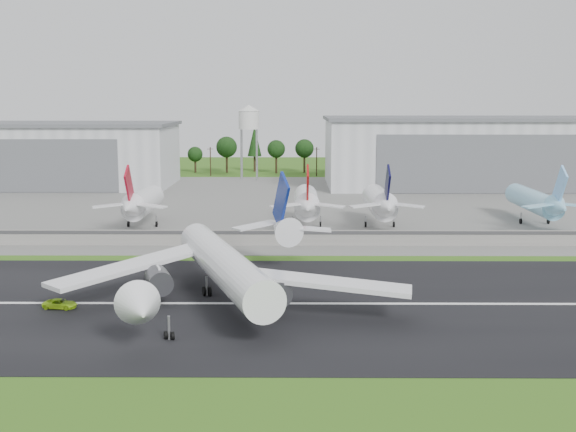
{
  "coord_description": "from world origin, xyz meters",
  "views": [
    {
      "loc": [
        12.21,
        -98.01,
        31.25
      ],
      "look_at": [
        11.25,
        40.0,
        9.0
      ],
      "focal_mm": 45.0,
      "sensor_mm": 36.0,
      "label": 1
    }
  ],
  "objects_px": {
    "main_airliner": "(223,274)",
    "parked_jet_red_a": "(141,203)",
    "parked_jet_skyblue": "(538,202)",
    "parked_jet_red_b": "(307,203)",
    "ground_vehicle": "(60,304)",
    "parked_jet_navy": "(381,203)"
  },
  "relations": [
    {
      "from": "main_airliner",
      "to": "parked_jet_red_a",
      "type": "height_order",
      "value": "main_airliner"
    },
    {
      "from": "parked_jet_red_a",
      "to": "parked_jet_skyblue",
      "type": "distance_m",
      "value": 98.92
    },
    {
      "from": "parked_jet_red_b",
      "to": "parked_jet_skyblue",
      "type": "relative_size",
      "value": 0.84
    },
    {
      "from": "parked_jet_red_a",
      "to": "parked_jet_red_b",
      "type": "distance_m",
      "value": 40.69
    },
    {
      "from": "parked_jet_skyblue",
      "to": "parked_jet_red_b",
      "type": "bearing_deg",
      "value": -175.13
    },
    {
      "from": "ground_vehicle",
      "to": "parked_jet_skyblue",
      "type": "relative_size",
      "value": 0.14
    },
    {
      "from": "main_airliner",
      "to": "parked_jet_skyblue",
      "type": "distance_m",
      "value": 101.87
    },
    {
      "from": "parked_jet_skyblue",
      "to": "main_airliner",
      "type": "bearing_deg",
      "value": -135.06
    },
    {
      "from": "main_airliner",
      "to": "ground_vehicle",
      "type": "relative_size",
      "value": 11.3
    },
    {
      "from": "parked_jet_navy",
      "to": "parked_jet_skyblue",
      "type": "distance_m",
      "value": 40.24
    },
    {
      "from": "main_airliner",
      "to": "ground_vehicle",
      "type": "xyz_separation_m",
      "value": [
        -24.54,
        -2.45,
        -4.08
      ]
    },
    {
      "from": "parked_jet_red_b",
      "to": "parked_jet_navy",
      "type": "height_order",
      "value": "parked_jet_navy"
    },
    {
      "from": "ground_vehicle",
      "to": "parked_jet_red_b",
      "type": "height_order",
      "value": "parked_jet_red_b"
    },
    {
      "from": "ground_vehicle",
      "to": "parked_jet_skyblue",
      "type": "bearing_deg",
      "value": -44.81
    },
    {
      "from": "ground_vehicle",
      "to": "parked_jet_red_a",
      "type": "distance_m",
      "value": 69.69
    },
    {
      "from": "parked_jet_red_a",
      "to": "parked_jet_navy",
      "type": "height_order",
      "value": "parked_jet_navy"
    },
    {
      "from": "main_airliner",
      "to": "parked_jet_red_b",
      "type": "xyz_separation_m",
      "value": [
        13.99,
        67.0,
        1.49
      ]
    },
    {
      "from": "parked_jet_navy",
      "to": "ground_vehicle",
      "type": "bearing_deg",
      "value": -129.23
    },
    {
      "from": "main_airliner",
      "to": "parked_jet_skyblue",
      "type": "bearing_deg",
      "value": -153.67
    },
    {
      "from": "main_airliner",
      "to": "parked_jet_red_b",
      "type": "distance_m",
      "value": 68.46
    },
    {
      "from": "main_airliner",
      "to": "parked_jet_skyblue",
      "type": "relative_size",
      "value": 1.55
    },
    {
      "from": "ground_vehicle",
      "to": "parked_jet_red_b",
      "type": "relative_size",
      "value": 0.16
    }
  ]
}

